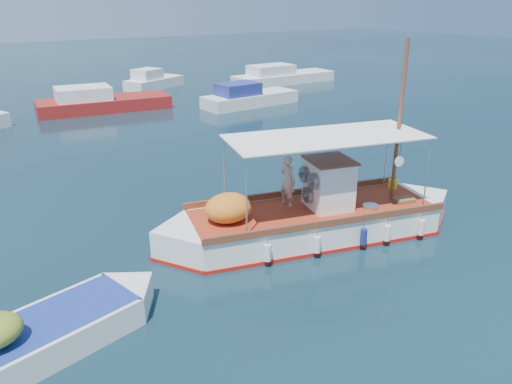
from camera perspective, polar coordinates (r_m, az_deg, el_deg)
ground at (r=15.47m, az=3.50°, el=-5.08°), size 160.00×160.00×0.00m
fishing_caique at (r=15.35m, az=6.27°, el=-3.21°), size 9.58×4.26×6.01m
dinghy at (r=11.58m, az=-24.39°, el=-15.47°), size 5.79×2.74×1.46m
bg_boat_n at (r=34.22m, az=-17.38°, el=9.68°), size 8.49×3.63×1.80m
bg_boat_ne at (r=34.25m, az=-0.96°, el=10.65°), size 6.87×2.77×1.80m
bg_boat_e at (r=43.59m, az=2.90°, el=12.95°), size 9.25×2.91×1.80m
bg_boat_far_n at (r=41.84m, az=-11.70°, el=12.20°), size 5.34×3.92×1.80m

